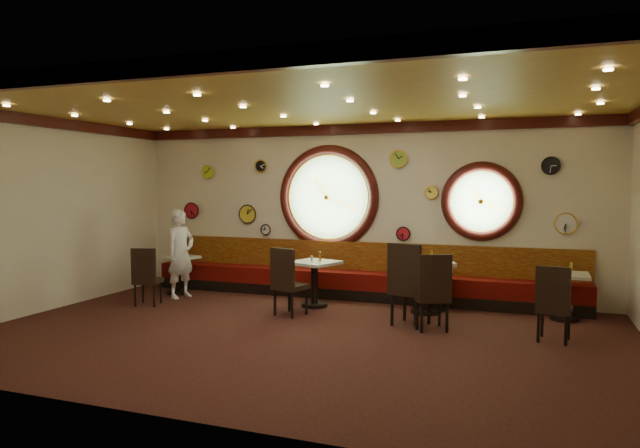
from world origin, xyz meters
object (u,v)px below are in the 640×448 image
at_px(condiment_c_bottle, 431,255).
at_px(condiment_e_bottle, 571,268).
at_px(condiment_a_salt, 176,253).
at_px(condiment_b_pepper, 312,259).
at_px(condiment_a_pepper, 177,254).
at_px(condiment_e_salt, 560,269).
at_px(table_d, 432,283).
at_px(condiment_d_salt, 427,263).
at_px(waiter, 181,254).
at_px(chair_b, 287,277).
at_px(chair_d, 407,279).
at_px(condiment_b_bottle, 320,256).
at_px(table_e, 566,291).
at_px(condiment_c_salt, 420,257).
at_px(table_a, 177,270).
at_px(condiment_b_salt, 312,258).
at_px(condiment_a_bottle, 185,251).
at_px(table_c, 426,280).
at_px(chair_a, 146,273).
at_px(condiment_d_pepper, 430,264).
at_px(table_b, 314,278).
at_px(condiment_c_pepper, 426,257).
at_px(chair_e, 554,299).
at_px(condiment_e_pepper, 564,270).
at_px(condiment_d_bottle, 435,261).

xyz_separation_m(condiment_c_bottle, condiment_e_bottle, (2.09, 0.25, -0.13)).
bearing_deg(condiment_a_salt, condiment_b_pepper, -6.07).
distance_m(condiment_a_pepper, condiment_e_salt, 6.75).
xyz_separation_m(table_d, condiment_d_salt, (-0.10, 0.09, 0.32)).
distance_m(condiment_a_pepper, condiment_c_bottle, 4.80).
bearing_deg(waiter, chair_b, -91.61).
bearing_deg(chair_d, condiment_b_bottle, 168.67).
xyz_separation_m(table_e, condiment_d_salt, (-2.15, 0.05, 0.32)).
xyz_separation_m(table_d, condiment_c_bottle, (0.02, -0.18, 0.48)).
height_order(chair_d, condiment_a_pepper, chair_d).
relative_size(condiment_c_salt, condiment_d_salt, 1.03).
xyz_separation_m(condiment_a_pepper, waiter, (0.25, -0.24, 0.05)).
xyz_separation_m(table_a, condiment_b_salt, (2.83, -0.19, 0.38)).
height_order(condiment_a_pepper, condiment_a_bottle, condiment_a_bottle).
distance_m(table_c, chair_d, 1.00).
distance_m(condiment_b_salt, condiment_a_pepper, 2.80).
bearing_deg(condiment_e_salt, condiment_b_bottle, -172.84).
bearing_deg(condiment_c_bottle, chair_a, -166.14).
height_order(condiment_a_salt, condiment_b_pepper, condiment_b_pepper).
height_order(table_a, condiment_d_pepper, condiment_d_pepper).
height_order(table_b, condiment_a_salt, condiment_a_salt).
xyz_separation_m(condiment_c_pepper, condiment_e_salt, (2.02, 0.37, -0.14)).
bearing_deg(condiment_b_pepper, condiment_b_salt, 119.25).
xyz_separation_m(chair_b, chair_e, (3.92, -0.19, -0.04)).
xyz_separation_m(condiment_b_salt, waiter, (-2.55, -0.11, -0.02)).
xyz_separation_m(table_e, chair_a, (-6.71, -1.38, 0.12)).
distance_m(chair_e, condiment_a_bottle, 6.67).
relative_size(table_e, condiment_b_bottle, 4.48).
relative_size(table_a, condiment_a_pepper, 8.35).
distance_m(condiment_d_salt, condiment_e_bottle, 2.21).
relative_size(condiment_a_salt, condiment_b_bottle, 0.66).
distance_m(condiment_b_pepper, condiment_a_bottle, 2.78).
relative_size(chair_d, condiment_d_salt, 8.78).
distance_m(table_a, waiter, 0.55).
height_order(table_e, chair_d, chair_d).
xyz_separation_m(condiment_d_salt, condiment_e_bottle, (2.21, -0.02, 0.04)).
height_order(chair_b, condiment_b_salt, chair_b).
xyz_separation_m(condiment_b_pepper, condiment_c_pepper, (1.91, 0.19, 0.08)).
bearing_deg(table_e, table_c, -173.25).
bearing_deg(condiment_b_salt, table_e, 6.01).
height_order(table_b, chair_e, chair_e).
bearing_deg(condiment_d_salt, chair_b, -147.34).
bearing_deg(condiment_b_salt, condiment_a_bottle, 173.64).
height_order(table_c, chair_e, chair_e).
bearing_deg(chair_e, condiment_a_bottle, 177.82).
bearing_deg(condiment_e_pepper, condiment_d_bottle, 178.53).
relative_size(table_b, condiment_b_salt, 9.11).
height_order(table_a, condiment_e_bottle, condiment_e_bottle).
bearing_deg(condiment_a_bottle, condiment_d_bottle, 1.78).
distance_m(chair_b, waiter, 2.54).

